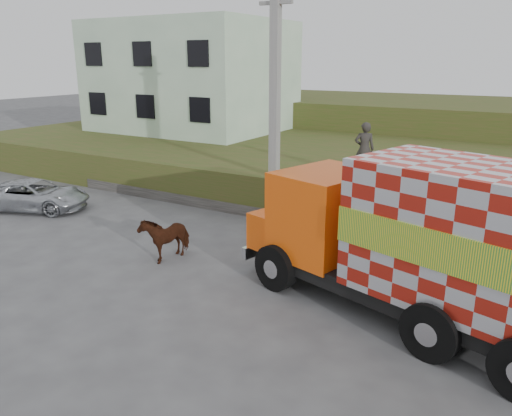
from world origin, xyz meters
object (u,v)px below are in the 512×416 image
Objects in this scene: utility_pole at (275,101)px; pedestrian at (364,149)px; cargo_truck at (428,241)px; suv at (34,195)px; cow at (166,236)px.

utility_pole reaches higher than pedestrian.
cargo_truck is 7.56m from pedestrian.
suv is 2.15× the size of pedestrian.
cargo_truck is 4.44× the size of pedestrian.
suv is (-7.37, 1.11, -0.07)m from cow.
cargo_truck is 14.57m from suv.
utility_pole is at bearing 7.35° from pedestrian.
pedestrian is at bearing 135.40° from cargo_truck.
cow is 0.80× the size of pedestrian.
pedestrian reaches higher than suv.
cow reaches higher than suv.
utility_pole is 0.96× the size of cargo_truck.
cargo_truck is at bearing 6.73° from cow.
cow is (-0.72, -5.07, -3.44)m from utility_pole.
cow is 7.68m from pedestrian.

